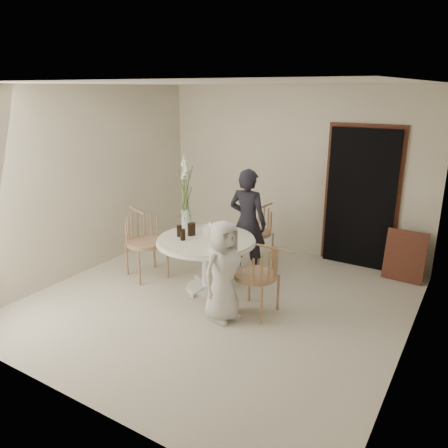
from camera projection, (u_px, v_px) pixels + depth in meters
The scene contains 18 objects.
ground at pixel (219, 301), 5.66m from camera, with size 4.50×4.50×0.00m, color beige.
room_shell at pixel (218, 179), 5.18m from camera, with size 4.50×4.50×4.50m.
doorway at pixel (360, 199), 6.56m from camera, with size 1.00×0.10×2.10m, color black.
door_trim at pixel (362, 195), 6.57m from camera, with size 1.12×0.03×2.22m, color brown.
table at pixel (206, 246), 5.86m from camera, with size 1.33×1.33×0.73m.
picture_frame at pixel (405, 256), 6.19m from camera, with size 0.55×0.04×0.74m, color brown.
chair_far at pixel (260, 225), 6.93m from camera, with size 0.52×0.55×0.87m.
chair_right at pixel (265, 270), 5.16m from camera, with size 0.57×0.53×0.91m.
chair_left at pixel (142, 234), 6.35m from camera, with size 0.70×0.68×0.96m.
girl at pixel (248, 223), 6.31m from camera, with size 0.57×0.38×1.58m, color black.
boy at pixel (224, 271), 5.07m from camera, with size 0.60×0.39×1.22m, color silver.
birthday_cake at pixel (211, 230), 5.98m from camera, with size 0.23×0.23×0.16m.
cola_tumbler_a at pixel (191, 230), 5.91m from camera, with size 0.08×0.08×0.17m, color black.
cola_tumbler_b at pixel (183, 235), 5.73m from camera, with size 0.07×0.07×0.15m, color black.
cola_tumbler_c at pixel (179, 231), 5.88m from camera, with size 0.07×0.07×0.15m, color black.
cola_tumbler_d at pixel (193, 229), 5.93m from camera, with size 0.08×0.08×0.17m, color black.
plate_stack at pixel (217, 249), 5.37m from camera, with size 0.20×0.20×0.05m, color white.
flower_vase at pixel (186, 194), 6.12m from camera, with size 0.14×0.14×1.05m.
Camera 1 is at (2.73, -4.31, 2.65)m, focal length 35.00 mm.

